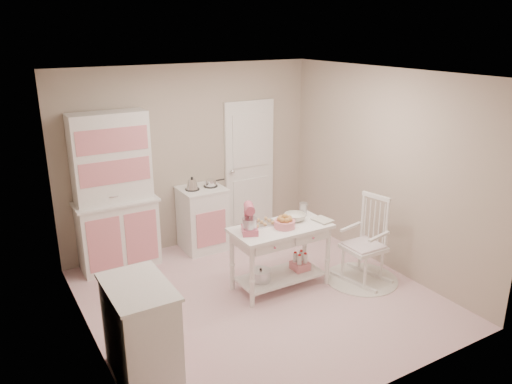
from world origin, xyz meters
TOP-DOWN VIEW (x-y plane):
  - room_shell at (0.00, 0.00)m, footprint 3.84×3.84m
  - door at (0.95, 1.87)m, footprint 0.82×0.05m
  - hutch at (-1.18, 1.66)m, footprint 1.06×0.50m
  - stove at (0.02, 1.61)m, footprint 0.62×0.57m
  - base_cabinet at (-1.63, -0.64)m, footprint 0.54×0.84m
  - lace_rug at (1.35, -0.29)m, footprint 0.92×0.92m
  - rocking_chair at (1.35, -0.29)m, footprint 0.62×0.81m
  - work_table at (0.36, 0.09)m, footprint 1.20×0.60m
  - stand_mixer at (-0.06, 0.11)m, footprint 0.29×0.34m
  - cookie_tray at (0.21, 0.27)m, footprint 0.34×0.24m
  - bread_basket at (0.38, 0.04)m, footprint 0.25×0.25m
  - mixing_bowl at (0.62, 0.17)m, footprint 0.27×0.27m
  - metal_pitcher at (0.80, 0.25)m, footprint 0.10×0.10m
  - recipe_book at (0.81, -0.03)m, footprint 0.21×0.27m

SIDE VIEW (x-z plane):
  - lace_rug at x=1.35m, z-range 0.00..0.01m
  - work_table at x=0.36m, z-range 0.00..0.80m
  - stove at x=0.02m, z-range 0.00..0.92m
  - base_cabinet at x=-1.63m, z-range 0.00..0.92m
  - rocking_chair at x=1.35m, z-range 0.00..1.10m
  - cookie_tray at x=0.21m, z-range 0.80..0.82m
  - recipe_book at x=0.81m, z-range 0.80..0.82m
  - mixing_bowl at x=0.62m, z-range 0.80..0.88m
  - bread_basket at x=0.38m, z-range 0.80..0.89m
  - metal_pitcher at x=0.80m, z-range 0.80..0.97m
  - stand_mixer at x=-0.06m, z-range 0.80..1.14m
  - door at x=0.95m, z-range 0.00..2.04m
  - hutch at x=-1.18m, z-range 0.00..2.08m
  - room_shell at x=0.00m, z-range 0.34..2.96m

